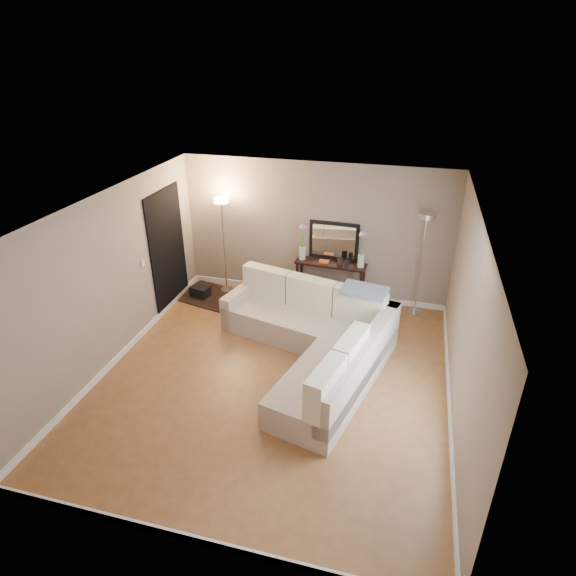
% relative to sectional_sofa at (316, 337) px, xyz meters
% --- Properties ---
extents(floor, '(5.00, 5.50, 0.01)m').
position_rel_sectional_sofa_xyz_m(floor, '(-0.48, -0.67, -0.37)').
color(floor, '#956136').
rests_on(floor, ground).
extents(ceiling, '(5.00, 5.50, 0.01)m').
position_rel_sectional_sofa_xyz_m(ceiling, '(-0.48, -0.67, 2.24)').
color(ceiling, white).
rests_on(ceiling, ground).
extents(wall_back, '(5.00, 0.02, 2.60)m').
position_rel_sectional_sofa_xyz_m(wall_back, '(-0.48, 2.09, 0.93)').
color(wall_back, gray).
rests_on(wall_back, ground).
extents(wall_front, '(5.00, 0.02, 2.60)m').
position_rel_sectional_sofa_xyz_m(wall_front, '(-0.48, -3.43, 0.93)').
color(wall_front, gray).
rests_on(wall_front, ground).
extents(wall_left, '(0.02, 5.50, 2.60)m').
position_rel_sectional_sofa_xyz_m(wall_left, '(-2.99, -0.67, 0.93)').
color(wall_left, gray).
rests_on(wall_left, ground).
extents(wall_right, '(0.02, 5.50, 2.60)m').
position_rel_sectional_sofa_xyz_m(wall_right, '(2.03, -0.67, 0.93)').
color(wall_right, gray).
rests_on(wall_right, ground).
extents(baseboard_back, '(5.00, 0.03, 0.10)m').
position_rel_sectional_sofa_xyz_m(baseboard_back, '(-0.48, 2.06, -0.32)').
color(baseboard_back, white).
rests_on(baseboard_back, ground).
extents(baseboard_front, '(5.00, 0.03, 0.10)m').
position_rel_sectional_sofa_xyz_m(baseboard_front, '(-0.48, -3.41, -0.32)').
color(baseboard_front, white).
rests_on(baseboard_front, ground).
extents(baseboard_left, '(0.03, 5.50, 0.10)m').
position_rel_sectional_sofa_xyz_m(baseboard_left, '(-2.97, -0.67, -0.32)').
color(baseboard_left, white).
rests_on(baseboard_left, ground).
extents(baseboard_right, '(0.03, 5.50, 0.10)m').
position_rel_sectional_sofa_xyz_m(baseboard_right, '(2.00, -0.67, -0.32)').
color(baseboard_right, white).
rests_on(baseboard_right, ground).
extents(doorway, '(0.02, 1.20, 2.20)m').
position_rel_sectional_sofa_xyz_m(doorway, '(-2.96, 1.03, 0.73)').
color(doorway, black).
rests_on(doorway, ground).
extents(switch_plate, '(0.02, 0.08, 0.12)m').
position_rel_sectional_sofa_xyz_m(switch_plate, '(-2.96, 0.18, 0.83)').
color(switch_plate, white).
rests_on(switch_plate, ground).
extents(sectional_sofa, '(2.96, 3.30, 0.99)m').
position_rel_sectional_sofa_xyz_m(sectional_sofa, '(0.00, 0.00, 0.00)').
color(sectional_sofa, '#BFAC9A').
rests_on(sectional_sofa, floor).
extents(throw_blanket, '(0.78, 0.54, 0.09)m').
position_rel_sectional_sofa_xyz_m(throw_blanket, '(0.64, 0.56, 0.62)').
color(throw_blanket, slate).
rests_on(throw_blanket, sectional_sofa).
extents(console_table, '(1.33, 0.43, 0.80)m').
position_rel_sectional_sofa_xyz_m(console_table, '(-0.20, 1.87, 0.09)').
color(console_table, black).
rests_on(console_table, floor).
extents(leaning_mirror, '(0.93, 0.10, 0.72)m').
position_rel_sectional_sofa_xyz_m(leaning_mirror, '(-0.11, 2.04, 0.81)').
color(leaning_mirror, black).
rests_on(leaning_mirror, console_table).
extents(table_decor, '(0.56, 0.13, 0.13)m').
position_rel_sectional_sofa_xyz_m(table_decor, '(-0.13, 1.83, 0.47)').
color(table_decor, '#DA5C26').
rests_on(table_decor, console_table).
extents(flower_vase_left, '(0.15, 0.13, 0.69)m').
position_rel_sectional_sofa_xyz_m(flower_vase_left, '(-0.68, 1.90, 0.73)').
color(flower_vase_left, silver).
rests_on(flower_vase_left, console_table).
extents(flower_vase_right, '(0.15, 0.13, 0.69)m').
position_rel_sectional_sofa_xyz_m(flower_vase_right, '(0.43, 1.84, 0.73)').
color(flower_vase_right, silver).
rests_on(flower_vase_right, console_table).
extents(floor_lamp_lit, '(0.32, 0.32, 1.90)m').
position_rel_sectional_sofa_xyz_m(floor_lamp_lit, '(-2.19, 1.79, 0.97)').
color(floor_lamp_lit, silver).
rests_on(floor_lamp_lit, floor).
extents(floor_lamp_unlit, '(0.34, 0.34, 1.90)m').
position_rel_sectional_sofa_xyz_m(floor_lamp_unlit, '(1.47, 1.83, 0.98)').
color(floor_lamp_unlit, silver).
rests_on(floor_lamp_unlit, floor).
extents(charcoal_rug, '(1.41, 1.18, 0.02)m').
position_rel_sectional_sofa_xyz_m(charcoal_rug, '(-2.37, 1.46, -0.36)').
color(charcoal_rug, black).
rests_on(charcoal_rug, floor).
extents(black_bag, '(0.40, 0.32, 0.23)m').
position_rel_sectional_sofa_xyz_m(black_bag, '(-2.59, 1.40, -0.27)').
color(black_bag, black).
rests_on(black_bag, charcoal_rug).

